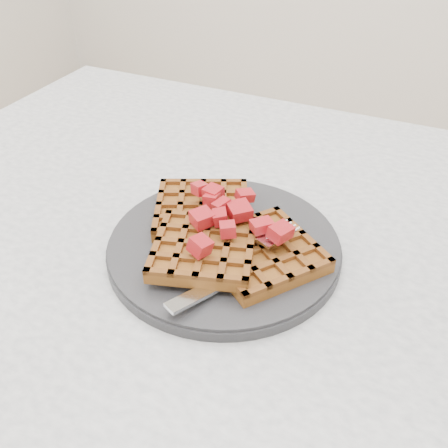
# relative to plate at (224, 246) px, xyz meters

# --- Properties ---
(table) EXTENTS (1.20, 0.80, 0.75)m
(table) POSITION_rel_plate_xyz_m (0.08, 0.03, -0.12)
(table) COLOR silver
(table) RESTS_ON ground
(plate) EXTENTS (0.27, 0.27, 0.02)m
(plate) POSITION_rel_plate_xyz_m (0.00, 0.00, 0.00)
(plate) COLOR #252528
(plate) RESTS_ON table
(waffles) EXTENTS (0.24, 0.21, 0.03)m
(waffles) POSITION_rel_plate_xyz_m (0.00, -0.00, 0.02)
(waffles) COLOR brown
(waffles) RESTS_ON plate
(strawberry_pile) EXTENTS (0.15, 0.15, 0.02)m
(strawberry_pile) POSITION_rel_plate_xyz_m (-0.00, -0.00, 0.05)
(strawberry_pile) COLOR #8A0008
(strawberry_pile) RESTS_ON waffles
(fork) EXTENTS (0.10, 0.17, 0.02)m
(fork) POSITION_rel_plate_xyz_m (0.04, -0.04, 0.02)
(fork) COLOR silver
(fork) RESTS_ON plate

